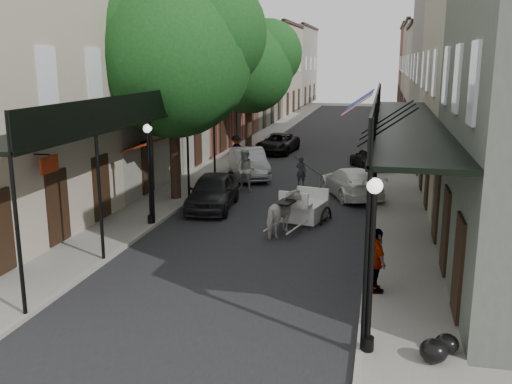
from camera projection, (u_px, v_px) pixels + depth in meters
The scene contains 24 objects.
ground at pixel (209, 300), 14.82m from camera, with size 140.00×140.00×0.00m, color gray.
road at pixel (308, 165), 33.83m from camera, with size 8.00×90.00×0.01m, color black.
sidewalk_left at pixel (227, 161), 34.88m from camera, with size 2.20×90.00×0.12m, color gray.
sidewalk_right at pixel (395, 167), 32.76m from camera, with size 2.20×90.00×0.12m, color gray.
building_row_left at pixel (216, 71), 43.97m from camera, with size 5.00×80.00×10.50m, color #A29581.
building_row_right at pixel (449, 72), 40.33m from camera, with size 5.00×80.00×10.50m, color gray.
gallery_left at pixel (140, 115), 21.55m from camera, with size 2.20×18.05×4.88m.
gallery_right at pixel (401, 121), 19.52m from camera, with size 2.20×18.05×4.88m.
tree_near at pixel (182, 50), 23.91m from camera, with size 7.31×6.80×9.63m.
tree_far at pixel (254, 64), 37.38m from camera, with size 6.45×6.00×8.61m.
lamppost_right_near at pixel (371, 264), 11.58m from camera, with size 0.32×0.32×3.71m.
lamppost_left at pixel (149, 173), 20.92m from camera, with size 0.32×0.32×3.71m.
lamppost_right_far at pixel (380, 137), 30.60m from camera, with size 0.32×0.32×3.71m.
horse at pixel (284, 214), 20.09m from camera, with size 0.84×1.85×1.56m, color silver.
carriage at pixel (309, 193), 22.16m from camera, with size 1.93×2.54×2.61m.
pedestrian_walking at pixel (246, 170), 26.81m from camera, with size 0.98×0.76×2.01m, color beige.
pedestrian_sidewalk_left at pixel (236, 149), 33.61m from camera, with size 1.06×0.61×1.64m, color gray.
pedestrian_sidewalk_right at pixel (376, 261), 14.84m from camera, with size 1.02×0.42×1.73m, color gray.
car_left_near at pixel (213, 191), 23.75m from camera, with size 1.76×4.36×1.49m, color black.
car_left_mid at pixel (249, 163), 30.09m from camera, with size 1.62×4.65×1.53m, color #A1A2A6.
car_left_far at pixel (278, 143), 38.04m from camera, with size 2.14×4.64×1.29m, color black.
car_right_near at pixel (351, 182), 25.83m from camera, with size 1.88×4.62×1.34m, color white.
car_right_far at pixel (370, 158), 32.42m from camera, with size 1.49×3.71×1.26m, color black.
trash_bags at pixel (439, 348), 11.64m from camera, with size 0.83×0.98×0.48m.
Camera 1 is at (4.19, -13.20, 6.09)m, focal length 40.00 mm.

